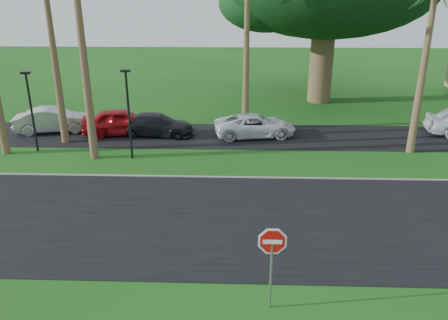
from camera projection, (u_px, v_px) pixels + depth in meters
ground at (249, 248)px, 14.87m from camera, size 120.00×120.00×0.00m
road at (248, 219)px, 16.74m from camera, size 120.00×8.00×0.02m
parking_strip at (245, 136)px, 26.54m from camera, size 120.00×5.00×0.02m
curb at (247, 177)px, 20.51m from camera, size 120.00×0.12×0.06m
stop_sign_near at (272, 252)px, 11.42m from camera, size 1.05×0.07×2.62m
streetlight_left at (31, 106)px, 23.23m from camera, size 0.45×0.25×4.34m
streetlight_right at (128, 109)px, 22.06m from camera, size 0.45×0.25×4.64m
car_silver at (54, 120)px, 27.10m from camera, size 4.85×2.66×1.52m
car_red at (122, 122)px, 26.61m from camera, size 4.95×2.68×1.60m
car_dark at (157, 125)px, 26.51m from camera, size 4.67×2.28×1.31m
car_minivan at (255, 126)px, 26.27m from camera, size 5.14×2.97×1.35m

